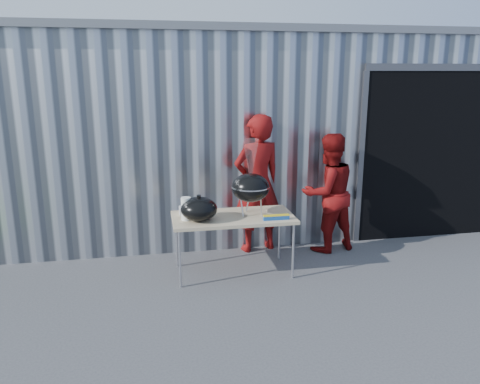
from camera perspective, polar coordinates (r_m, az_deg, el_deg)
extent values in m
plane|color=#434345|center=(5.27, 0.55, -13.64)|extent=(80.00, 80.00, 0.00)
cube|color=silver|center=(9.47, -0.29, 8.43)|extent=(8.00, 6.00, 3.00)
cube|color=slate|center=(9.44, -0.31, 17.83)|extent=(8.20, 6.20, 0.10)
cube|color=black|center=(8.13, 20.71, 4.75)|extent=(2.40, 1.20, 2.50)
cube|color=#4C4C51|center=(7.56, 23.88, 13.73)|extent=(2.52, 0.08, 0.10)
cube|color=tan|center=(5.81, -0.85, -3.13)|extent=(1.50, 0.75, 0.04)
cylinder|color=silver|center=(5.57, -7.34, -8.14)|extent=(0.03, 0.03, 0.71)
cylinder|color=silver|center=(5.80, 6.49, -7.18)|extent=(0.03, 0.03, 0.71)
cylinder|color=silver|center=(6.16, -7.73, -5.93)|extent=(0.03, 0.03, 0.71)
cylinder|color=silver|center=(6.37, 4.81, -5.15)|extent=(0.03, 0.03, 0.71)
ellipsoid|color=black|center=(5.78, 1.29, 0.54)|extent=(0.47, 0.47, 0.35)
cylinder|color=silver|center=(5.78, 1.29, 0.66)|extent=(0.48, 0.48, 0.02)
cylinder|color=silver|center=(5.77, 1.29, 0.80)|extent=(0.45, 0.45, 0.01)
cylinder|color=silver|center=(5.97, 0.99, -1.25)|extent=(0.02, 0.02, 0.24)
cylinder|color=silver|center=(5.75, 0.24, -1.86)|extent=(0.02, 0.02, 0.24)
cylinder|color=silver|center=(5.80, 2.59, -1.73)|extent=(0.02, 0.02, 0.24)
cylinder|color=#BA6A43|center=(5.74, -0.14, 0.87)|extent=(0.02, 0.14, 0.02)
cylinder|color=#BA6A43|center=(5.75, 0.22, 0.89)|extent=(0.02, 0.14, 0.02)
cylinder|color=#BA6A43|center=(5.76, 0.58, 0.90)|extent=(0.02, 0.14, 0.02)
cylinder|color=#BA6A43|center=(5.76, 0.93, 0.92)|extent=(0.02, 0.14, 0.02)
cylinder|color=#BA6A43|center=(5.77, 1.29, 0.93)|extent=(0.02, 0.14, 0.02)
cylinder|color=#BA6A43|center=(5.78, 1.65, 0.95)|extent=(0.02, 0.14, 0.02)
cylinder|color=#BA6A43|center=(5.79, 2.00, 0.97)|extent=(0.02, 0.14, 0.02)
cylinder|color=#BA6A43|center=(5.79, 2.35, 0.98)|extent=(0.02, 0.14, 0.02)
cylinder|color=#BA6A43|center=(5.80, 2.71, 1.00)|extent=(0.02, 0.14, 0.02)
cone|color=silver|center=(5.71, 1.31, 3.73)|extent=(0.20, 0.20, 0.55)
ellipsoid|color=black|center=(5.61, -5.02, -2.08)|extent=(0.44, 0.44, 0.29)
cylinder|color=black|center=(5.57, -5.05, -0.52)|extent=(0.05, 0.05, 0.03)
cylinder|color=white|center=(5.65, -6.59, -2.04)|extent=(0.12, 0.12, 0.28)
cube|color=white|center=(5.89, -6.43, -2.25)|extent=(0.20, 0.15, 0.10)
cube|color=#15458E|center=(5.67, 4.44, -3.15)|extent=(0.32, 0.05, 0.05)
cube|color=yellow|center=(5.66, 4.45, -2.85)|extent=(0.32, 0.05, 0.01)
imported|color=maroon|center=(6.53, 2.14, 1.00)|extent=(0.80, 0.63, 1.94)
imported|color=maroon|center=(6.68, 10.70, -0.11)|extent=(0.94, 0.80, 1.67)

